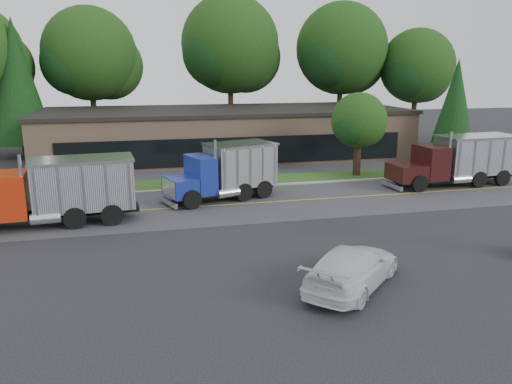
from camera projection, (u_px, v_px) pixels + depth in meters
ground at (287, 258)px, 21.16m from camera, size 140.00×140.00×0.00m
road at (243, 204)px, 29.66m from camera, size 60.00×8.00×0.02m
center_line at (243, 204)px, 29.66m from camera, size 60.00×0.12×0.01m
curb at (230, 188)px, 33.62m from camera, size 60.00×0.30×0.12m
grass_verge at (226, 182)px, 35.32m from camera, size 60.00×3.40×0.03m
far_parking at (215, 169)px, 40.04m from camera, size 60.00×7.00×0.02m
strip_mall at (226, 134)px, 45.67m from camera, size 32.00×12.00×4.00m
tree_far_b at (92, 58)px, 49.02m from camera, size 9.66×9.09×13.77m
tree_far_c at (231, 49)px, 51.96m from camera, size 10.74×10.11×15.33m
tree_far_d at (342, 53)px, 53.81m from camera, size 10.37×9.76×14.79m
tree_far_e at (417, 70)px, 54.12m from camera, size 8.47×7.97×12.09m
evergreen_left at (17, 81)px, 44.23m from camera, size 5.41×5.41×12.29m
evergreen_right at (455, 106)px, 41.53m from camera, size 3.82×3.82×8.68m
tree_verge at (359, 123)px, 36.70m from camera, size 4.33×4.08×6.18m
dump_truck_red at (60, 190)px, 25.50m from camera, size 8.81×3.30×3.36m
dump_truck_blue at (227, 170)px, 30.53m from camera, size 7.24×4.49×3.36m
dump_truck_maroon at (460, 159)px, 34.17m from camera, size 9.39×3.09×3.36m
rally_car at (352, 267)px, 18.24m from camera, size 5.29×5.22×1.53m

